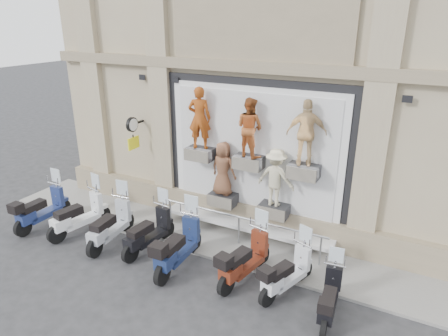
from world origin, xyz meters
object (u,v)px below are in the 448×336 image
at_px(guard_rail, 239,231).
at_px(scooter_f, 245,250).
at_px(clock_sign_bracket, 133,129).
at_px(scooter_h, 330,289).
at_px(scooter_e, 178,237).
at_px(scooter_g, 288,265).
at_px(scooter_b, 78,207).
at_px(scooter_c, 110,217).
at_px(scooter_a, 41,201).
at_px(scooter_d, 148,224).

height_order(guard_rail, scooter_f, scooter_f).
distance_m(clock_sign_bracket, scooter_h, 7.48).
bearing_deg(scooter_h, scooter_e, 173.92).
relative_size(scooter_f, scooter_g, 1.09).
bearing_deg(scooter_g, guard_rail, 163.97).
bearing_deg(scooter_b, scooter_g, 13.19).
bearing_deg(scooter_h, guard_rail, 144.71).
bearing_deg(clock_sign_bracket, scooter_c, -72.43).
bearing_deg(scooter_f, scooter_h, 1.97).
distance_m(clock_sign_bracket, scooter_a, 3.53).
bearing_deg(clock_sign_bracket, scooter_a, -131.90).
bearing_deg(scooter_g, scooter_c, -158.26).
relative_size(clock_sign_bracket, scooter_b, 0.49).
bearing_deg(scooter_a, scooter_b, 8.03).
bearing_deg(scooter_a, scooter_e, 0.73).
height_order(clock_sign_bracket, scooter_h, clock_sign_bracket).
bearing_deg(scooter_d, guard_rail, 38.44).
bearing_deg(scooter_g, scooter_b, -158.95).
relative_size(clock_sign_bracket, scooter_h, 0.60).
height_order(clock_sign_bracket, scooter_b, clock_sign_bracket).
xyz_separation_m(scooter_b, scooter_f, (5.32, 0.18, -0.02)).
relative_size(clock_sign_bracket, scooter_a, 0.50).
height_order(scooter_a, scooter_h, scooter_a).
height_order(clock_sign_bracket, scooter_c, clock_sign_bracket).
distance_m(scooter_d, scooter_h, 5.06).
bearing_deg(scooter_a, scooter_c, 3.61).
relative_size(scooter_f, scooter_h, 1.18).
xyz_separation_m(scooter_a, scooter_d, (3.75, 0.38, -0.02)).
bearing_deg(scooter_f, clock_sign_bracket, 170.32).
relative_size(guard_rail, scooter_d, 2.55).
xyz_separation_m(scooter_b, scooter_d, (2.41, 0.19, -0.04)).
height_order(scooter_b, scooter_e, scooter_e).
height_order(scooter_a, scooter_e, scooter_e).
relative_size(scooter_e, scooter_h, 1.25).
distance_m(scooter_f, scooter_g, 1.07).
relative_size(scooter_e, scooter_f, 1.06).
relative_size(guard_rail, scooter_e, 2.36).
distance_m(guard_rail, clock_sign_bracket, 4.57).
distance_m(clock_sign_bracket, scooter_f, 5.42).
distance_m(scooter_a, scooter_g, 7.74).
distance_m(scooter_a, scooter_e, 4.94).
height_order(scooter_b, scooter_d, scooter_b).
bearing_deg(guard_rail, scooter_a, -163.72).
distance_m(scooter_c, scooter_e, 2.35).
relative_size(guard_rail, scooter_f, 2.50).
xyz_separation_m(guard_rail, scooter_c, (-3.26, -1.55, 0.37)).
distance_m(scooter_d, scooter_f, 2.90).
distance_m(scooter_c, scooter_f, 4.07).
bearing_deg(scooter_d, scooter_f, 5.84).
distance_m(guard_rail, scooter_h, 3.40).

